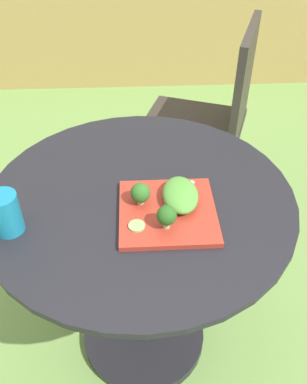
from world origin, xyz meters
TOP-DOWN VIEW (x-y plane):
  - ground_plane at (0.00, 0.00)m, footprint 12.00×12.00m
  - patio_table at (0.00, 0.00)m, footprint 0.82×0.82m
  - patio_chair at (0.33, 0.74)m, footprint 0.57×0.57m
  - salad_plate at (0.07, -0.08)m, footprint 0.24×0.24m
  - drinking_glass at (-0.32, -0.11)m, footprint 0.07×0.07m
  - fork at (0.09, -0.05)m, footprint 0.11×0.13m
  - lettuce_mound at (0.10, -0.05)m, footprint 0.09×0.14m
  - broccoli_floret_0 at (0.06, -0.14)m, footprint 0.05×0.05m
  - broccoli_floret_1 at (-0.00, -0.05)m, footprint 0.05×0.05m
  - cucumber_slice_0 at (-0.01, -0.13)m, footprint 0.04×0.04m

SIDE VIEW (x-z plane):
  - ground_plane at x=0.00m, z-range 0.00..0.00m
  - patio_table at x=0.00m, z-range 0.07..0.78m
  - patio_chair at x=0.33m, z-range 0.08..0.98m
  - salad_plate at x=0.07m, z-range 0.71..0.72m
  - fork at x=0.09m, z-range 0.72..0.73m
  - cucumber_slice_0 at x=-0.01m, z-range 0.72..0.73m
  - lettuce_mound at x=0.10m, z-range 0.72..0.76m
  - broccoli_floret_1 at x=0.00m, z-range 0.72..0.78m
  - drinking_glass at x=-0.32m, z-range 0.70..0.81m
  - broccoli_floret_0 at x=0.06m, z-range 0.73..0.79m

